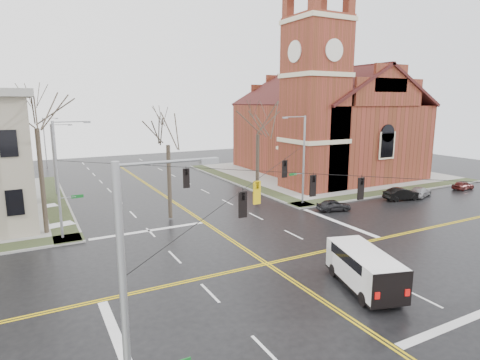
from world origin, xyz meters
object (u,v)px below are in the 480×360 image
signal_pole_ne (302,157)px  cargo_van (362,265)px  church (323,116)px  tree_nw_far (36,121)px  tree_nw_near (168,140)px  parked_car_a (334,205)px  streetlight_north_a (55,157)px  parked_car_b (402,194)px  signal_pole_sw (132,322)px  tree_ne (258,130)px  signal_pole_nw (60,177)px  parked_car_d (463,185)px  parked_car_c (420,192)px  streetlight_north_b (46,141)px

signal_pole_ne → cargo_van: signal_pole_ne is taller
church → signal_pole_ne: church is taller
tree_nw_far → tree_nw_near: tree_nw_far is taller
parked_car_a → signal_pole_ne: bearing=35.3°
streetlight_north_a → parked_car_b: size_ratio=1.98×
signal_pole_ne → signal_pole_sw: bearing=-134.6°
tree_ne → signal_pole_ne: bearing=-25.4°
signal_pole_sw → cargo_van: (14.40, 6.13, -3.66)m
parked_car_b → tree_nw_far: bearing=91.7°
signal_pole_nw → parked_car_b: signal_pole_nw is taller
church → parked_car_d: church is taller
church → tree_ne: (-17.59, -11.32, -0.65)m
tree_nw_near → parked_car_c: bearing=-9.8°
signal_pole_ne → signal_pole_nw: (-22.64, 0.00, 0.00)m
parked_car_b → signal_pole_sw: bearing=130.9°
streetlight_north_b → parked_car_d: size_ratio=2.56×
signal_pole_ne → tree_nw_near: bearing=174.3°
parked_car_b → tree_nw_near: bearing=89.5°
parked_car_c → parked_car_a: bearing=70.6°
church → tree_ne: bearing=-147.2°
signal_pole_ne → signal_pole_nw: same height
streetlight_north_b → tree_nw_far: tree_nw_far is taller
signal_pole_nw → parked_car_d: 44.78m
parked_car_b → parked_car_d: parked_car_b is taller
cargo_van → tree_ne: (4.10, 18.84, 6.50)m
streetlight_north_b → cargo_van: size_ratio=1.31×
signal_pole_nw → streetlight_north_a: size_ratio=1.12×
parked_car_b → tree_nw_far: size_ratio=0.32×
signal_pole_sw → parked_car_b: signal_pole_sw is taller
cargo_van → tree_ne: tree_ne is taller
tree_ne → signal_pole_sw: bearing=-126.5°
church → parked_car_b: bearing=-98.6°
parked_car_a → parked_car_b: size_ratio=0.83×
signal_pole_sw → tree_nw_far: 25.38m
signal_pole_nw → signal_pole_sw: (0.00, -23.00, 0.00)m
streetlight_north_a → streetlight_north_b: bearing=90.0°
streetlight_north_a → parked_car_c: (35.90, -19.90, -3.90)m
signal_pole_nw → tree_nw_far: size_ratio=0.72×
signal_pole_sw → tree_nw_far: (-1.19, 25.02, 4.12)m
tree_nw_near → tree_ne: 9.55m
signal_pole_sw → parked_car_c: 41.72m
signal_pole_ne → signal_pole_sw: same height
streetlight_north_b → tree_ne: (17.83, -34.53, 3.32)m
parked_car_c → streetlight_north_b: bearing=22.3°
signal_pole_nw → streetlight_north_b: size_ratio=1.12×
parked_car_d → cargo_van: bearing=112.4°
signal_pole_nw → streetlight_north_b: 36.51m
parked_car_a → streetlight_north_b: bearing=44.3°
signal_pole_nw → streetlight_north_a: 16.52m
signal_pole_ne → tree_nw_near: 13.91m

